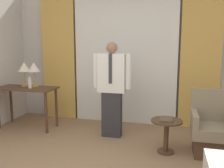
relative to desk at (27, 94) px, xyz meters
The scene contains 12 objects.
wall_back 2.08m from the desk, 28.00° to the left, with size 10.00×0.06×2.70m.
curtain_sheer_center 2.01m from the desk, 24.54° to the left, with size 2.05×0.06×2.58m.
curtain_drape_left 1.06m from the desk, 69.17° to the left, with size 0.73×0.06×2.58m.
curtain_drape_right 3.32m from the desk, 14.03° to the left, with size 0.73×0.06×2.58m.
desk is the anchor object (origin of this frame).
table_lamp_left 0.51m from the desk, 130.20° to the left, with size 0.24×0.24×0.47m.
table_lamp_right 0.51m from the desk, 49.80° to the left, with size 0.24×0.24×0.47m.
bottle_near_edge 0.25m from the desk, 26.20° to the right, with size 0.06×0.06×0.22m.
person 1.69m from the desk, ahead, with size 0.66×0.22×1.63m.
armchair 3.29m from the desk, ahead, with size 0.59×0.59×0.93m.
side_table 2.68m from the desk, 11.07° to the right, with size 0.45×0.45×0.50m.
book 2.66m from the desk, 11.53° to the right, with size 0.18×0.23×0.03m.
Camera 1 is at (0.95, -2.10, 1.60)m, focal length 40.00 mm.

